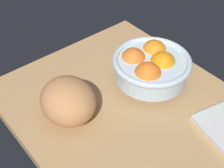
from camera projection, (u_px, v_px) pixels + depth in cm
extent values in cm
cube|color=tan|center=(140.00, 120.00, 80.40)|extent=(72.35, 53.48, 3.00)
cylinder|color=silver|center=(150.00, 80.00, 87.74)|extent=(10.34, 10.34, 2.21)
cylinder|color=silver|center=(151.00, 69.00, 85.10)|extent=(19.42, 19.42, 5.55)
torus|color=silver|center=(152.00, 61.00, 83.22)|extent=(21.02, 21.02, 1.60)
sphere|color=orange|center=(162.00, 65.00, 84.02)|extent=(7.15, 7.15, 7.15)
sphere|color=orange|center=(148.00, 76.00, 80.71)|extent=(7.29, 7.29, 7.29)
sphere|color=orange|center=(133.00, 60.00, 85.31)|extent=(7.03, 7.03, 7.03)
sphere|color=orange|center=(154.00, 52.00, 88.12)|extent=(6.96, 6.96, 6.96)
ellipsoid|color=tan|center=(68.00, 101.00, 76.16)|extent=(16.44, 14.88, 10.25)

